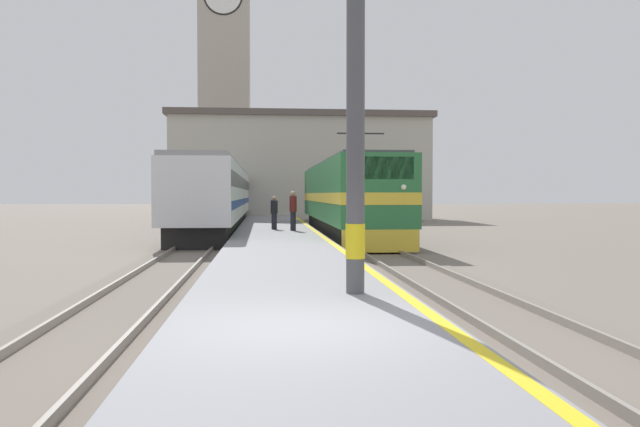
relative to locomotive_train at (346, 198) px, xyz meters
The scene contains 11 objects.
ground_plane 7.85m from the locomotive_train, 117.70° to the left, with size 200.00×200.00×0.00m, color #70665B.
platform 4.30m from the locomotive_train, 153.85° to the left, with size 3.83×140.00×0.45m.
rail_track_near 2.59m from the locomotive_train, 90.00° to the left, with size 2.84×140.00×0.16m.
rail_track_far 7.28m from the locomotive_train, 165.69° to the left, with size 2.83×140.00×0.16m.
locomotive_train is the anchor object (origin of this frame).
passenger_train 11.09m from the locomotive_train, 127.82° to the left, with size 2.92×33.28×3.79m.
catenary_mast 20.90m from the locomotive_train, 96.86° to the right, with size 2.88×0.34×7.13m.
person_on_platform 3.55m from the locomotive_train, 142.04° to the right, with size 0.34×0.34×1.85m.
second_waiting_passenger 3.83m from the locomotive_train, 164.05° to the right, with size 0.34×0.34×1.61m.
clock_tower 36.16m from the locomotive_train, 103.82° to the left, with size 6.19×6.19×29.24m.
station_building 22.77m from the locomotive_train, 92.61° to the left, with size 21.97×8.22×8.97m.
Camera 1 is at (-0.60, -7.98, 2.16)m, focal length 35.00 mm.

